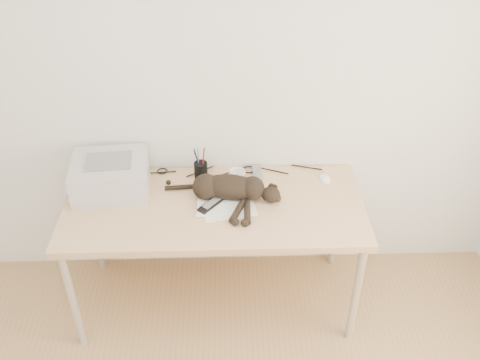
{
  "coord_description": "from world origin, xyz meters",
  "views": [
    {
      "loc": [
        0.07,
        -0.83,
        2.52
      ],
      "look_at": [
        0.14,
        1.34,
        0.93
      ],
      "focal_mm": 40.0,
      "sensor_mm": 36.0,
      "label": 1
    }
  ],
  "objects_px": {
    "desk": "(215,213)",
    "cat": "(227,189)",
    "mouse": "(325,177)",
    "printer": "(111,176)",
    "mug": "(237,177)",
    "pen_cup": "(201,170)"
  },
  "relations": [
    {
      "from": "desk",
      "to": "cat",
      "type": "distance_m",
      "value": 0.21
    },
    {
      "from": "cat",
      "to": "mouse",
      "type": "height_order",
      "value": "cat"
    },
    {
      "from": "desk",
      "to": "printer",
      "type": "distance_m",
      "value": 0.6
    },
    {
      "from": "desk",
      "to": "printer",
      "type": "height_order",
      "value": "printer"
    },
    {
      "from": "mug",
      "to": "printer",
      "type": "bearing_deg",
      "value": -177.28
    },
    {
      "from": "cat",
      "to": "mug",
      "type": "bearing_deg",
      "value": 76.19
    },
    {
      "from": "desk",
      "to": "pen_cup",
      "type": "xyz_separation_m",
      "value": [
        -0.07,
        0.16,
        0.19
      ]
    },
    {
      "from": "cat",
      "to": "mug",
      "type": "height_order",
      "value": "cat"
    },
    {
      "from": "mug",
      "to": "pen_cup",
      "type": "distance_m",
      "value": 0.21
    },
    {
      "from": "cat",
      "to": "mouse",
      "type": "xyz_separation_m",
      "value": [
        0.55,
        0.15,
        -0.05
      ]
    },
    {
      "from": "mug",
      "to": "cat",
      "type": "bearing_deg",
      "value": -113.75
    },
    {
      "from": "printer",
      "to": "mouse",
      "type": "height_order",
      "value": "printer"
    },
    {
      "from": "cat",
      "to": "pen_cup",
      "type": "xyz_separation_m",
      "value": [
        -0.15,
        0.19,
        -0.01
      ]
    },
    {
      "from": "desk",
      "to": "printer",
      "type": "xyz_separation_m",
      "value": [
        -0.56,
        0.07,
        0.23
      ]
    },
    {
      "from": "printer",
      "to": "mouse",
      "type": "relative_size",
      "value": 4.35
    },
    {
      "from": "mug",
      "to": "mouse",
      "type": "bearing_deg",
      "value": 2.39
    },
    {
      "from": "desk",
      "to": "pen_cup",
      "type": "distance_m",
      "value": 0.26
    },
    {
      "from": "desk",
      "to": "pen_cup",
      "type": "relative_size",
      "value": 8.29
    },
    {
      "from": "mouse",
      "to": "cat",
      "type": "bearing_deg",
      "value": -175.23
    },
    {
      "from": "cat",
      "to": "mouse",
      "type": "distance_m",
      "value": 0.58
    },
    {
      "from": "cat",
      "to": "mug",
      "type": "distance_m",
      "value": 0.14
    },
    {
      "from": "cat",
      "to": "mug",
      "type": "xyz_separation_m",
      "value": [
        0.06,
        0.13,
        -0.02
      ]
    }
  ]
}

